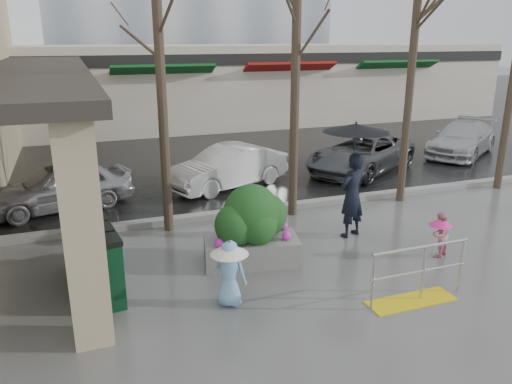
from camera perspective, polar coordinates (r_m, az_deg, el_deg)
ground at (r=9.49m, az=6.47°, el=-10.27°), size 120.00×120.00×0.00m
street_asphalt at (r=30.05m, az=-12.68°, el=8.50°), size 120.00×36.00×0.01m
curb at (r=12.85m, az=-1.45°, el=-2.25°), size 120.00×0.30×0.15m
canopy_slab at (r=15.53m, az=-24.24°, el=13.06°), size 2.80×18.00×0.25m
pillar_front at (r=7.46m, az=-19.13°, el=-4.29°), size 0.55×0.55×3.50m
pillar_back at (r=13.74m, az=-19.99°, el=5.23°), size 0.55×0.55×3.50m
storefront_row at (r=26.22m, az=-7.29°, el=11.98°), size 34.00×6.74×4.00m
handrail at (r=9.10m, az=17.81°, el=-9.67°), size 1.90×0.50×1.03m
tree_west at (r=11.26m, az=-11.30°, el=20.60°), size 3.20×3.20×6.80m
tree_mideast at (r=13.89m, az=17.84°, el=18.51°), size 3.20×3.20×6.50m
woman at (r=11.26m, az=11.07°, el=2.40°), size 1.45×1.45×2.64m
child_pink at (r=10.98m, az=20.26°, el=-4.31°), size 0.57×0.52×0.95m
child_blue at (r=8.44m, az=-3.02°, el=-8.65°), size 0.67×0.65×1.16m
planter at (r=9.93m, az=-0.49°, el=-3.89°), size 2.03×1.31×1.64m
news_boxes at (r=9.51m, az=-17.62°, el=-6.80°), size 0.77×2.27×1.24m
car_a at (r=14.07m, az=-21.52°, el=0.63°), size 3.96×2.42×1.26m
car_b at (r=15.05m, az=-3.24°, el=2.85°), size 4.05×2.62×1.26m
car_c at (r=17.18m, az=11.95°, el=4.32°), size 4.97×4.08×1.26m
car_d at (r=20.91m, az=22.50°, el=5.65°), size 4.60×3.86×1.26m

